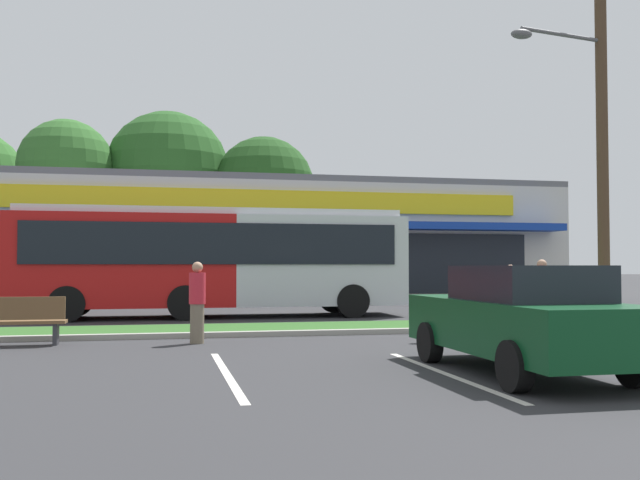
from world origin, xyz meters
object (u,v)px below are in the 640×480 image
bus_stop_bench (22,320)px  car_3 (522,318)px  pedestrian_near_bench (542,296)px  pedestrian_by_pole (197,302)px  utility_pole (598,113)px  car_1 (13,286)px  city_bus (213,259)px  pedestrian_mid (511,300)px

bus_stop_bench → car_3: (7.66, -5.40, 0.29)m
pedestrian_near_bench → pedestrian_by_pole: (-7.99, -0.75, -0.04)m
utility_pole → car_1: size_ratio=2.47×
city_bus → car_1: bearing=135.5°
car_1 → pedestrian_by_pole: size_ratio=2.60×
bus_stop_bench → pedestrian_near_bench: bearing=-177.7°
bus_stop_bench → car_1: 14.27m
car_3 → pedestrian_near_bench: (3.65, 5.85, 0.06)m
bus_stop_bench → pedestrian_mid: (10.17, -0.21, 0.29)m
car_1 → pedestrian_near_bench: bearing=-43.8°
pedestrian_near_bench → pedestrian_by_pole: bearing=-123.8°
pedestrian_by_pole → car_3: bearing=140.7°
city_bus → car_3: city_bus is taller
bus_stop_bench → car_1: car_1 is taller
car_3 → pedestrian_mid: 5.76m
bus_stop_bench → pedestrian_mid: bearing=178.8°
pedestrian_near_bench → pedestrian_mid: pedestrian_near_bench is taller
utility_pole → pedestrian_mid: bearing=-149.9°
pedestrian_by_pole → pedestrian_mid: size_ratio=1.03×
pedestrian_near_bench → pedestrian_mid: size_ratio=1.08×
bus_stop_bench → car_1: (-2.80, 13.99, 0.29)m
utility_pole → car_1: utility_pole is taller
pedestrian_by_pole → pedestrian_mid: bearing=-169.0°
city_bus → pedestrian_mid: 9.54m
utility_pole → pedestrian_near_bench: size_ratio=6.13×
utility_pole → pedestrian_by_pole: size_ratio=6.40×
city_bus → bus_stop_bench: bearing=-120.2°
pedestrian_by_pole → pedestrian_near_bench: bearing=-164.4°
pedestrian_by_pole → car_1: bearing=-56.5°
utility_pole → car_3: (-6.13, -7.29, -4.76)m
city_bus → pedestrian_by_pole: (-0.84, -7.43, -0.95)m
bus_stop_bench → car_3: car_3 is taller
utility_pole → pedestrian_mid: size_ratio=6.61×
pedestrian_by_pole → city_bus: bearing=-86.1°
car_1 → car_3: car_3 is taller
city_bus → car_3: (3.50, -12.53, -0.97)m
bus_stop_bench → car_3: size_ratio=0.35×
car_1 → car_3: size_ratio=0.92×
car_1 → pedestrian_near_bench: size_ratio=2.49×
car_3 → city_bus: bearing=15.6°
bus_stop_bench → pedestrian_by_pole: bearing=175.0°
bus_stop_bench → pedestrian_mid: pedestrian_mid is taller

